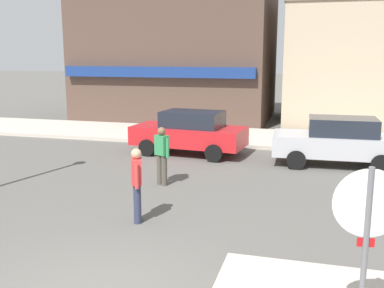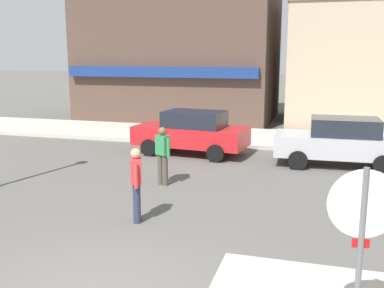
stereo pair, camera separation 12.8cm
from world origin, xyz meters
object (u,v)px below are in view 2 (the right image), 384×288
object	(u,v)px
parked_car_nearest	(192,132)
pedestrian_crossing_near	(163,154)
pedestrian_crossing_far	(136,183)
stop_sign	(362,233)
parked_car_second	(340,141)

from	to	relation	value
parked_car_nearest	pedestrian_crossing_near	size ratio (longest dim) A/B	2.58
pedestrian_crossing_far	pedestrian_crossing_near	bearing A→B (deg)	98.32
stop_sign	pedestrian_crossing_near	distance (m)	7.62
stop_sign	parked_car_nearest	world-z (taller)	stop_sign
parked_car_second	pedestrian_crossing_far	bearing A→B (deg)	-124.18
parked_car_nearest	pedestrian_crossing_far	bearing A→B (deg)	-83.86
pedestrian_crossing_near	pedestrian_crossing_far	xyz separation A→B (m)	(0.40, -2.77, 0.00)
parked_car_nearest	pedestrian_crossing_far	xyz separation A→B (m)	(0.72, -6.71, 0.06)
pedestrian_crossing_near	parked_car_nearest	bearing A→B (deg)	94.60
stop_sign	pedestrian_crossing_far	size ratio (longest dim) A/B	1.43
parked_car_second	stop_sign	bearing A→B (deg)	-90.74
parked_car_second	pedestrian_crossing_near	world-z (taller)	pedestrian_crossing_near
parked_car_second	pedestrian_crossing_near	distance (m)	5.95
parked_car_second	pedestrian_crossing_near	xyz separation A→B (m)	(-4.73, -3.61, 0.06)
stop_sign	pedestrian_crossing_far	bearing A→B (deg)	142.19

